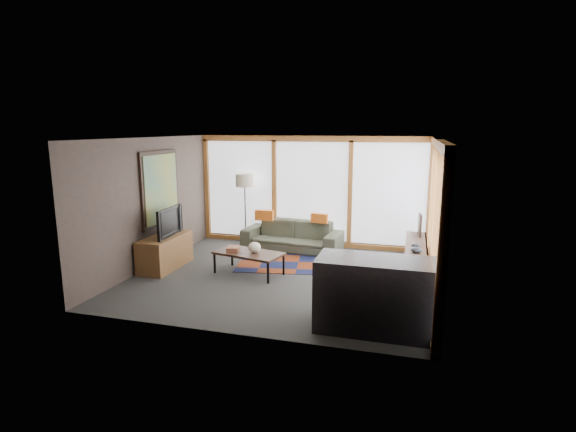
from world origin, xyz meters
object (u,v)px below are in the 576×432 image
(bookshelf, at_px, (416,259))
(tv_console, at_px, (165,252))
(floor_lamp, at_px, (245,210))
(television, at_px, (165,222))
(sofa, at_px, (292,236))
(bar_counter, at_px, (375,295))
(coffee_table, at_px, (249,263))

(bookshelf, distance_m, tv_console, 4.97)
(floor_lamp, height_order, television, floor_lamp)
(tv_console, bearing_deg, television, 53.61)
(sofa, xyz_separation_m, bar_counter, (2.21, -3.74, 0.18))
(sofa, bearing_deg, bookshelf, -14.47)
(sofa, xyz_separation_m, floor_lamp, (-1.21, 0.15, 0.53))
(television, bearing_deg, tv_console, 139.80)
(coffee_table, relative_size, bar_counter, 0.80)
(bookshelf, distance_m, television, 4.98)
(floor_lamp, xyz_separation_m, coffee_table, (0.87, -2.08, -0.64))
(television, height_order, bar_counter, television)
(sofa, height_order, television, television)
(floor_lamp, height_order, coffee_table, floor_lamp)
(bookshelf, distance_m, bar_counter, 2.83)
(floor_lamp, relative_size, television, 1.70)
(sofa, bearing_deg, tv_console, -131.15)
(coffee_table, bearing_deg, television, -178.10)
(coffee_table, height_order, bookshelf, bookshelf)
(tv_console, height_order, bar_counter, bar_counter)
(coffee_table, xyz_separation_m, bar_counter, (2.55, -1.82, 0.30))
(tv_console, bearing_deg, sofa, 43.75)
(bar_counter, bearing_deg, bookshelf, 79.28)
(bookshelf, xyz_separation_m, bar_counter, (-0.54, -2.76, 0.23))
(floor_lamp, xyz_separation_m, tv_console, (-0.89, -2.16, -0.53))
(sofa, distance_m, floor_lamp, 1.33)
(coffee_table, xyz_separation_m, television, (-1.74, -0.06, 0.73))
(tv_console, distance_m, bar_counter, 4.65)
(coffee_table, bearing_deg, sofa, 79.94)
(bookshelf, height_order, bar_counter, bar_counter)
(coffee_table, height_order, tv_console, tv_console)
(floor_lamp, distance_m, television, 2.31)
(floor_lamp, relative_size, bar_counter, 1.06)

